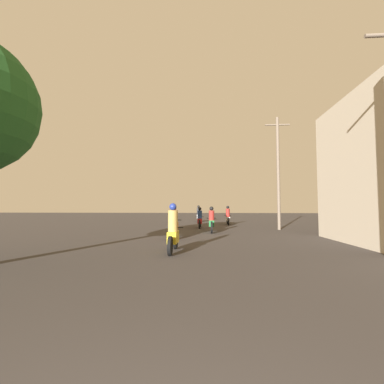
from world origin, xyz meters
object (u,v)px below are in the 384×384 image
at_px(motorcycle_green, 212,222).
at_px(motorcycle_white, 228,217).
at_px(motorcycle_silver, 198,215).
at_px(utility_pole_far, 278,170).
at_px(motorcycle_yellow, 173,232).
at_px(motorcycle_orange, 174,225).
at_px(motorcycle_red, 200,220).

height_order(motorcycle_green, motorcycle_white, motorcycle_white).
distance_m(motorcycle_silver, utility_pole_far, 10.67).
relative_size(motorcycle_yellow, motorcycle_orange, 0.91).
relative_size(motorcycle_yellow, motorcycle_white, 0.95).
xyz_separation_m(motorcycle_orange, utility_pole_far, (6.22, 4.93, 3.27)).
xyz_separation_m(motorcycle_yellow, utility_pole_far, (5.74, 8.63, 3.24)).
distance_m(motorcycle_orange, motorcycle_green, 3.52).
distance_m(motorcycle_yellow, motorcycle_red, 9.74).
bearing_deg(motorcycle_silver, motorcycle_yellow, -87.52).
bearing_deg(motorcycle_yellow, motorcycle_silver, 94.17).
bearing_deg(motorcycle_orange, motorcycle_yellow, -91.73).
relative_size(motorcycle_white, utility_pole_far, 0.26).
distance_m(motorcycle_yellow, utility_pole_far, 10.86).
relative_size(motorcycle_green, motorcycle_silver, 1.04).
distance_m(motorcycle_white, utility_pole_far, 6.24).
relative_size(motorcycle_orange, motorcycle_green, 0.98).
bearing_deg(motorcycle_red, motorcycle_yellow, -90.55).
distance_m(motorcycle_orange, motorcycle_silver, 13.38).
height_order(motorcycle_yellow, utility_pole_far, utility_pole_far).
bearing_deg(motorcycle_green, motorcycle_silver, 98.64).
bearing_deg(motorcycle_yellow, motorcycle_white, 82.68).
xyz_separation_m(motorcycle_orange, motorcycle_red, (1.00, 6.02, -0.04)).
xyz_separation_m(motorcycle_red, motorcycle_white, (2.20, 3.28, 0.05)).
bearing_deg(utility_pole_far, motorcycle_yellow, -123.60).
bearing_deg(utility_pole_far, motorcycle_orange, -141.63).
xyz_separation_m(motorcycle_green, utility_pole_far, (4.42, 1.91, 3.28)).
bearing_deg(motorcycle_yellow, utility_pole_far, 60.84).
xyz_separation_m(motorcycle_green, motorcycle_red, (-0.81, 3.00, -0.03)).
relative_size(motorcycle_orange, utility_pole_far, 0.28).
bearing_deg(motorcycle_orange, motorcycle_silver, 78.30).
bearing_deg(motorcycle_silver, motorcycle_white, -54.39).
distance_m(motorcycle_red, utility_pole_far, 6.28).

